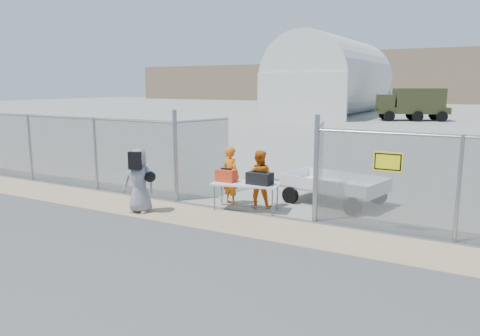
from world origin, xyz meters
The scene contains 13 objects.
ground centered at (0.00, 0.00, 0.00)m, with size 160.00×160.00×0.00m, color #3D3D3D.
tarmac_inside centered at (0.00, 42.00, 0.01)m, with size 160.00×80.00×0.01m, color gray.
dirt_strip centered at (0.00, 1.00, 0.01)m, with size 44.00×1.60×0.01m, color tan.
chain_link_fence centered at (0.00, 2.00, 1.10)m, with size 40.00×0.20×2.20m, color gray, non-canonical shape.
quonset_hangar centered at (-10.00, 40.00, 4.00)m, with size 9.00×18.00×8.00m, color silver, non-canonical shape.
folding_table centered at (0.13, 2.08, 0.36)m, with size 1.69×0.70×0.72m, color white, non-canonical shape.
orange_bag centered at (-0.40, 1.99, 0.87)m, with size 0.49×0.33×0.31m, color red.
black_duffel centered at (0.51, 2.10, 0.87)m, with size 0.62×0.36×0.30m, color black.
security_worker_left centered at (-0.52, 2.45, 0.78)m, with size 0.57×0.37×1.56m, color orange.
security_worker_right centered at (0.28, 2.50, 0.75)m, with size 0.73×0.57×1.51m, color orange.
visitor centered at (-2.11, 0.63, 0.81)m, with size 0.79×0.51×1.62m, color gray.
utility_trailer centered at (1.88, 3.82, 0.41)m, with size 3.37×1.74×0.82m, color white, non-canonical shape.
military_truck centered at (-1.22, 35.45, 1.41)m, with size 5.92×2.19×2.82m, color #32351B, non-canonical shape.
Camera 1 is at (5.61, -8.08, 3.17)m, focal length 35.00 mm.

